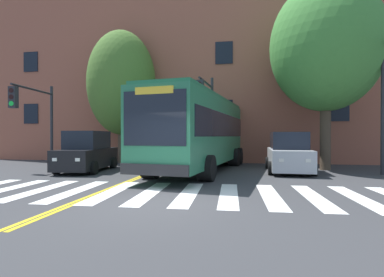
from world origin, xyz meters
name	(u,v)px	position (x,y,z in m)	size (l,w,h in m)	color
ground_plane	(152,203)	(0.00, 0.00, 0.00)	(120.00, 120.00, 0.00)	#38383A
crosswalk	(169,193)	(0.10, 1.38, 0.00)	(13.57, 4.26, 0.01)	white
lane_line_yellow_inner	(187,158)	(-2.03, 15.38, 0.00)	(0.12, 36.00, 0.01)	gold
lane_line_yellow_outer	(189,158)	(-1.87, 15.38, 0.00)	(0.12, 36.00, 0.01)	gold
city_bus	(202,131)	(0.26, 7.50, 1.93)	(3.97, 11.50, 3.55)	#28704C
car_black_near_lane	(87,153)	(-5.19, 6.19, 0.88)	(2.20, 4.27, 1.94)	black
car_silver_far_lane	(288,154)	(4.37, 7.43, 0.86)	(2.08, 4.22, 1.88)	#B7BABF
car_tan_behind_bus	(205,143)	(-0.87, 17.00, 1.09)	(2.40, 4.75, 2.31)	tan
traffic_light_far_corner	(36,110)	(-8.44, 6.77, 3.04)	(0.58, 3.52, 4.55)	#28282D
traffic_light_overhead	(207,106)	(0.39, 8.32, 3.27)	(0.54, 3.07, 4.98)	#28282D
street_tree_curbside_large	(326,47)	(6.32, 8.67, 6.17)	(5.69, 5.80, 9.44)	#4C3D2D
street_tree_curbside_small	(122,83)	(-5.37, 10.75, 5.07)	(5.23, 5.06, 8.39)	#4C3D2D
building_facade	(227,70)	(1.06, 14.91, 6.56)	(34.08, 6.52, 13.10)	#9E5642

